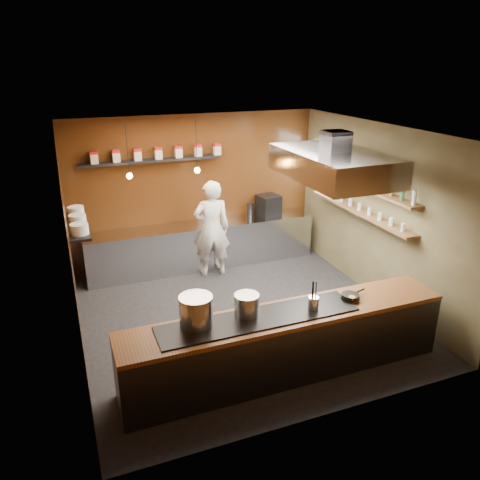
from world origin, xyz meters
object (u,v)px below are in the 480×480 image
extractor_hood (334,165)px  stockpot_large (196,311)px  stockpot_small (247,305)px  chef (212,229)px  espresso_machine (268,205)px

extractor_hood → stockpot_large: extractor_hood is taller
stockpot_large → stockpot_small: stockpot_large is taller
stockpot_large → chef: chef is taller
chef → extractor_hood: bearing=128.4°
extractor_hood → espresso_machine: size_ratio=4.70×
stockpot_large → espresso_machine: (2.65, 3.73, -0.03)m
extractor_hood → stockpot_large: 3.04m
chef → stockpot_small: bearing=87.7°
stockpot_large → espresso_machine: stockpot_large is taller
stockpot_small → chef: 3.28m
espresso_machine → chef: (-1.41, -0.50, -0.17)m
extractor_hood → stockpot_large: bearing=-156.0°
stockpot_small → espresso_machine: (1.99, 3.73, 0.02)m
extractor_hood → stockpot_large: (-2.49, -1.11, -1.37)m
stockpot_large → stockpot_small: (0.66, 0.00, -0.05)m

